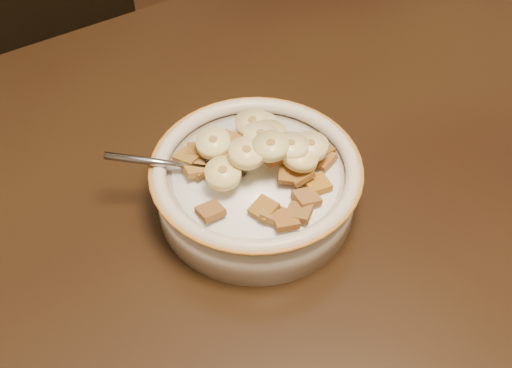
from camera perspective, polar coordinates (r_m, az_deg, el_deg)
table at (r=0.56m, az=-1.12°, el=-12.04°), size 1.44×0.96×0.04m
chair at (r=1.11m, az=-14.64°, el=5.78°), size 0.55×0.55×0.98m
cereal_bowl at (r=0.59m, az=0.00°, el=-0.54°), size 0.18×0.18×0.04m
milk at (r=0.57m, az=0.00°, el=0.91°), size 0.15×0.15×0.00m
spoon at (r=0.57m, az=-2.92°, el=1.21°), size 0.05×0.05×0.01m
cereal_square_0 at (r=0.59m, az=-5.30°, el=3.00°), size 0.03×0.03×0.01m
cereal_square_1 at (r=0.58m, az=-6.09°, el=2.38°), size 0.03×0.03×0.01m
cereal_square_2 at (r=0.53m, az=0.71°, el=-2.21°), size 0.03×0.02×0.01m
cereal_square_3 at (r=0.57m, az=-2.88°, el=2.20°), size 0.03×0.03×0.01m
cereal_square_4 at (r=0.58m, az=5.28°, el=2.35°), size 0.03×0.03×0.01m
cereal_square_5 at (r=0.56m, az=5.48°, el=-0.01°), size 0.02×0.02×0.01m
cereal_square_6 at (r=0.55m, az=4.52°, el=-1.23°), size 0.02×0.02×0.01m
cereal_square_7 at (r=0.58m, az=5.90°, el=2.16°), size 0.03×0.03×0.01m
cereal_square_8 at (r=0.54m, az=3.85°, el=-2.53°), size 0.03×0.03×0.01m
cereal_square_9 at (r=0.58m, az=4.75°, el=2.50°), size 0.03×0.03×0.01m
cereal_square_10 at (r=0.56m, az=3.74°, el=1.93°), size 0.03×0.03×0.01m
cereal_square_11 at (r=0.59m, az=5.74°, el=3.08°), size 0.02×0.02×0.01m
cereal_square_12 at (r=0.57m, az=-5.22°, el=1.34°), size 0.03×0.03×0.01m
cereal_square_13 at (r=0.56m, az=3.87°, el=0.90°), size 0.02×0.02×0.01m
cereal_square_14 at (r=0.59m, az=4.11°, el=3.67°), size 0.03×0.03×0.01m
cereal_square_15 at (r=0.53m, az=1.59°, el=-2.69°), size 0.03×0.03×0.01m
cereal_square_16 at (r=0.58m, az=-1.65°, el=3.48°), size 0.03×0.03×0.01m
cereal_square_17 at (r=0.55m, az=3.03°, el=0.99°), size 0.03×0.03×0.01m
cereal_square_18 at (r=0.57m, az=-5.47°, el=1.37°), size 0.02×0.02×0.01m
cereal_square_19 at (r=0.53m, az=2.60°, el=-3.19°), size 0.03×0.03×0.01m
cereal_square_20 at (r=0.58m, az=-3.36°, el=2.78°), size 0.02×0.02×0.01m
cereal_square_21 at (r=0.54m, az=-4.06°, el=-2.41°), size 0.02×0.02×0.01m
cereal_square_22 at (r=0.55m, az=1.46°, el=2.47°), size 0.02×0.02×0.01m
cereal_square_23 at (r=0.58m, az=-2.22°, el=3.70°), size 0.03×0.03×0.01m
banana_slice_0 at (r=0.59m, az=0.52°, el=5.18°), size 0.04×0.04×0.01m
banana_slice_1 at (r=0.56m, az=0.41°, el=4.24°), size 0.04×0.04×0.01m
banana_slice_2 at (r=0.56m, az=4.87°, el=3.37°), size 0.04×0.04×0.01m
banana_slice_3 at (r=0.54m, az=-2.94°, el=0.95°), size 0.04×0.04×0.01m
banana_slice_4 at (r=0.55m, az=3.99°, el=2.37°), size 0.04×0.04×0.02m
banana_slice_5 at (r=0.55m, az=3.10°, el=3.36°), size 0.04×0.04×0.01m
banana_slice_6 at (r=0.57m, az=-3.82°, el=3.66°), size 0.04×0.04×0.01m
banana_slice_7 at (r=0.58m, az=-0.33°, el=5.42°), size 0.04×0.04×0.01m
banana_slice_8 at (r=0.54m, az=1.32°, el=3.38°), size 0.04×0.04×0.01m
banana_slice_9 at (r=0.57m, az=1.18°, el=4.42°), size 0.04×0.04×0.01m
banana_slice_10 at (r=0.54m, az=-0.85°, el=2.77°), size 0.04×0.04×0.01m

